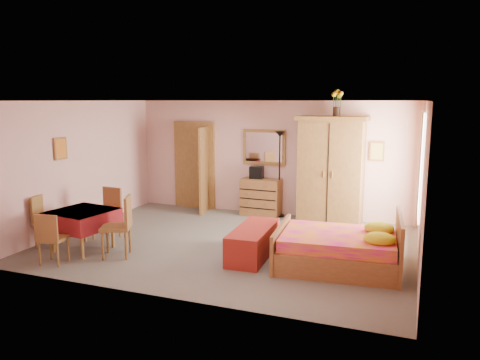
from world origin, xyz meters
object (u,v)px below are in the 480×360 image
at_px(bed, 338,239).
at_px(bench, 253,242).
at_px(stereo, 257,172).
at_px(chair_north, 106,214).
at_px(chair_east, 116,227).
at_px(chest_of_drawers, 261,197).
at_px(floor_lamp, 279,174).
at_px(wardrobe, 331,170).
at_px(sunflower_vase, 337,103).
at_px(chair_west, 48,221).
at_px(wall_mirror, 264,147).
at_px(dining_table, 83,230).
at_px(chair_south, 53,238).

bearing_deg(bed, bench, 175.31).
xyz_separation_m(stereo, chair_north, (-2.08, -2.79, -0.50)).
bearing_deg(stereo, bed, -50.40).
relative_size(bench, chair_east, 1.45).
xyz_separation_m(chest_of_drawers, chair_east, (-1.39, -3.58, 0.09)).
xyz_separation_m(bench, chair_north, (-2.97, 0.00, 0.23)).
relative_size(chest_of_drawers, floor_lamp, 0.46).
bearing_deg(wardrobe, sunflower_vase, 23.16).
distance_m(wardrobe, chair_west, 5.67).
distance_m(chest_of_drawers, bench, 2.87).
distance_m(sunflower_vase, chair_west, 6.08).
height_order(chair_west, chair_east, chair_east).
bearing_deg(stereo, wall_mirror, 54.57).
height_order(wall_mirror, stereo, wall_mirror).
relative_size(floor_lamp, sunflower_vase, 3.51).
bearing_deg(floor_lamp, wall_mirror, 159.75).
bearing_deg(bench, sunflower_vase, 71.75).
bearing_deg(dining_table, wall_mirror, 60.11).
distance_m(floor_lamp, chair_east, 4.08).
xyz_separation_m(wall_mirror, dining_table, (-2.13, -3.71, -1.19)).
xyz_separation_m(wardrobe, dining_table, (-3.72, -3.41, -0.78)).
bearing_deg(sunflower_vase, bench, -108.25).
height_order(stereo, chair_west, stereo).
relative_size(chest_of_drawers, stereo, 3.00).
relative_size(chair_south, chair_west, 0.92).
bearing_deg(chest_of_drawers, chair_east, -109.47).
bearing_deg(chest_of_drawers, chair_south, -114.91).
distance_m(bed, bench, 1.42).
xyz_separation_m(sunflower_vase, bench, (-0.89, -2.69, -2.30)).
bearing_deg(wardrobe, chair_south, -130.58).
distance_m(bench, chair_east, 2.33).
relative_size(bed, dining_table, 1.96).
height_order(chest_of_drawers, dining_table, chest_of_drawers).
bearing_deg(sunflower_vase, chair_east, -130.95).
xyz_separation_m(chair_north, chair_east, (0.81, -0.83, 0.04)).
bearing_deg(wall_mirror, chair_west, -126.36).
bearing_deg(wall_mirror, stereo, -123.93).
xyz_separation_m(wall_mirror, chair_south, (-2.12, -4.44, -1.13)).
bearing_deg(sunflower_vase, chair_south, -132.24).
distance_m(wall_mirror, chair_north, 3.84).
height_order(chest_of_drawers, chair_west, chair_west).
bearing_deg(bed, wall_mirror, 121.59).
bearing_deg(chair_north, chair_east, 139.77).
bearing_deg(chair_west, wardrobe, 109.27).
distance_m(wall_mirror, bench, 3.33).
relative_size(floor_lamp, chair_south, 2.28).
bearing_deg(chair_west, floor_lamp, 119.15).
height_order(dining_table, chair_north, chair_north).
xyz_separation_m(chest_of_drawers, wardrobe, (1.59, -0.09, 0.72)).
xyz_separation_m(chest_of_drawers, stereo, (-0.12, 0.04, 0.56)).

